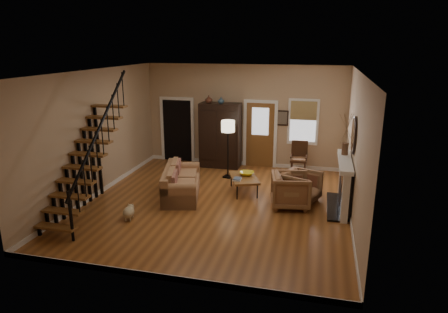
% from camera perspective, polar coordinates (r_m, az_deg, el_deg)
% --- Properties ---
extents(room, '(7.00, 7.33, 3.30)m').
position_cam_1_polar(room, '(11.48, -0.87, 3.68)').
color(room, '#945525').
rests_on(room, ground).
extents(staircase, '(0.94, 2.80, 3.20)m').
position_cam_1_polar(staircase, '(9.66, -19.36, 1.01)').
color(staircase, brown).
rests_on(staircase, ground).
extents(fireplace, '(0.33, 1.95, 2.30)m').
position_cam_1_polar(fireplace, '(10.13, 17.04, -3.22)').
color(fireplace, black).
rests_on(fireplace, ground).
extents(armoire, '(1.30, 0.60, 2.10)m').
position_cam_1_polar(armoire, '(12.96, -0.52, 3.04)').
color(armoire, black).
rests_on(armoire, ground).
extents(vase_a, '(0.24, 0.24, 0.25)m').
position_cam_1_polar(vase_a, '(12.75, -2.19, 8.18)').
color(vase_a, '#4C2619').
rests_on(vase_a, armoire).
extents(vase_b, '(0.20, 0.20, 0.21)m').
position_cam_1_polar(vase_b, '(12.65, -0.43, 8.04)').
color(vase_b, '#334C60').
rests_on(vase_b, armoire).
extents(sofa, '(1.36, 2.18, 0.75)m').
position_cam_1_polar(sofa, '(10.67, -6.09, -3.66)').
color(sofa, '#996B45').
rests_on(sofa, ground).
extents(coffee_table, '(1.05, 1.32, 0.44)m').
position_cam_1_polar(coffee_table, '(10.92, 2.84, -4.00)').
color(coffee_table, brown).
rests_on(coffee_table, ground).
extents(bowl, '(0.39, 0.39, 0.10)m').
position_cam_1_polar(bowl, '(10.96, 3.27, -2.44)').
color(bowl, gold).
rests_on(bowl, coffee_table).
extents(books, '(0.21, 0.29, 0.05)m').
position_cam_1_polar(books, '(10.58, 1.91, -3.23)').
color(books, beige).
rests_on(books, coffee_table).
extents(armchair_left, '(1.08, 1.06, 0.85)m').
position_cam_1_polar(armchair_left, '(10.03, 9.50, -4.80)').
color(armchair_left, brown).
rests_on(armchair_left, ground).
extents(armchair_right, '(1.13, 1.12, 0.80)m').
position_cam_1_polar(armchair_right, '(10.40, 10.92, -4.28)').
color(armchair_right, brown).
rests_on(armchair_right, ground).
extents(floor_lamp, '(0.48, 0.48, 1.75)m').
position_cam_1_polar(floor_lamp, '(11.90, 0.56, 1.01)').
color(floor_lamp, black).
rests_on(floor_lamp, ground).
extents(side_chair, '(0.54, 0.54, 1.02)m').
position_cam_1_polar(side_chair, '(12.53, 10.62, -0.24)').
color(side_chair, '#3B2112').
rests_on(side_chair, ground).
extents(dog, '(0.34, 0.47, 0.31)m').
position_cam_1_polar(dog, '(9.55, -13.46, -7.86)').
color(dog, '#CCB88B').
rests_on(dog, ground).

